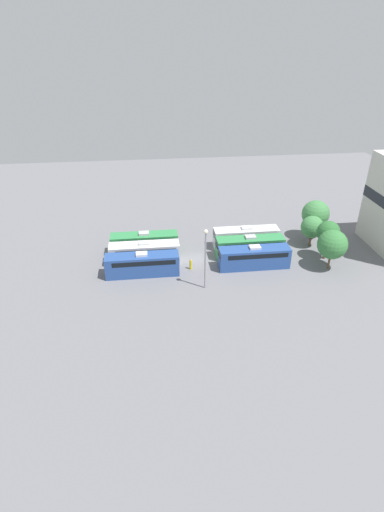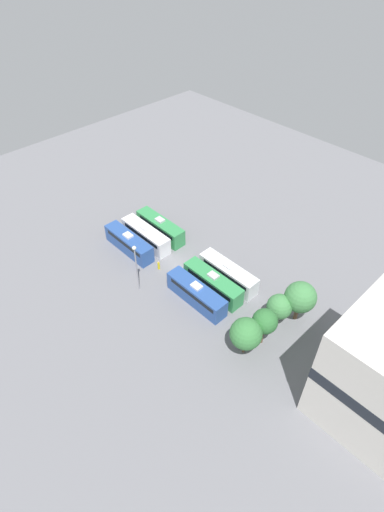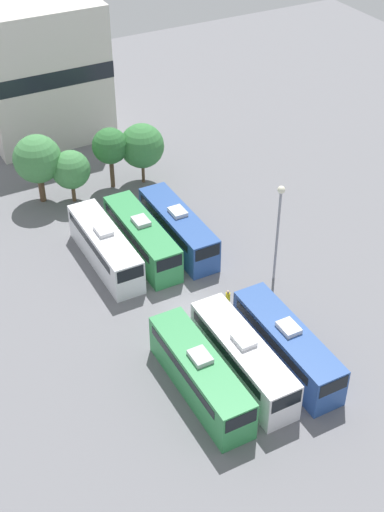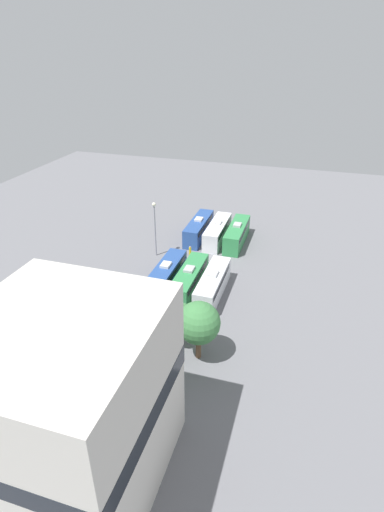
{
  "view_description": "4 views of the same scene",
  "coord_description": "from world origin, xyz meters",
  "px_view_note": "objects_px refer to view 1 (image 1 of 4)",
  "views": [
    {
      "loc": [
        52.87,
        -7.11,
        30.34
      ],
      "look_at": [
        1.47,
        -1.04,
        1.43
      ],
      "focal_mm": 28.0,
      "sensor_mm": 36.0,
      "label": 1
    },
    {
      "loc": [
        31.53,
        36.5,
        45.58
      ],
      "look_at": [
        -1.71,
        1.78,
        2.09
      ],
      "focal_mm": 28.0,
      "sensor_mm": 36.0,
      "label": 2
    },
    {
      "loc": [
        -19.29,
        -36.95,
        36.44
      ],
      "look_at": [
        1.39,
        1.86,
        3.33
      ],
      "focal_mm": 50.0,
      "sensor_mm": 36.0,
      "label": 3
    },
    {
      "loc": [
        -13.69,
        51.3,
        29.4
      ],
      "look_at": [
        1.63,
        1.33,
        1.53
      ],
      "focal_mm": 28.0,
      "sensor_mm": 36.0,
      "label": 4
    }
  ],
  "objects_px": {
    "tree_1": "(312,227)",
    "tree_3": "(332,244)",
    "bus_5": "(254,257)",
    "light_pole": "(205,250)",
    "bus_4": "(250,246)",
    "tree_0": "(316,214)",
    "bus_2": "(142,264)",
    "bus_0": "(145,242)",
    "bus_1": "(145,252)",
    "bus_3": "(246,237)",
    "worker_person": "(191,264)",
    "tree_2": "(328,232)"
  },
  "relations": [
    {
      "from": "bus_2",
      "to": "bus_3",
      "type": "xyz_separation_m",
      "value": [
        -6.73,
        16.69,
        0.0
      ]
    },
    {
      "from": "tree_1",
      "to": "tree_3",
      "type": "relative_size",
      "value": 0.85
    },
    {
      "from": "bus_2",
      "to": "bus_3",
      "type": "relative_size",
      "value": 1.0
    },
    {
      "from": "light_pole",
      "to": "tree_1",
      "type": "xyz_separation_m",
      "value": [
        -10.19,
        18.78,
        -2.49
      ]
    },
    {
      "from": "light_pole",
      "to": "bus_4",
      "type": "bearing_deg",
      "value": 134.31
    },
    {
      "from": "bus_4",
      "to": "bus_3",
      "type": "bearing_deg",
      "value": 176.9
    },
    {
      "from": "bus_3",
      "to": "tree_1",
      "type": "height_order",
      "value": "tree_1"
    },
    {
      "from": "light_pole",
      "to": "tree_1",
      "type": "distance_m",
      "value": 21.51
    },
    {
      "from": "light_pole",
      "to": "bus_2",
      "type": "bearing_deg",
      "value": -118.48
    },
    {
      "from": "bus_0",
      "to": "bus_1",
      "type": "bearing_deg",
      "value": -0.52
    },
    {
      "from": "bus_4",
      "to": "tree_0",
      "type": "xyz_separation_m",
      "value": [
        -4.79,
        12.01,
        2.73
      ]
    },
    {
      "from": "worker_person",
      "to": "tree_3",
      "type": "relative_size",
      "value": 0.27
    },
    {
      "from": "bus_1",
      "to": "worker_person",
      "type": "relative_size",
      "value": 6.22
    },
    {
      "from": "bus_2",
      "to": "bus_5",
      "type": "distance_m",
      "value": 16.34
    },
    {
      "from": "bus_1",
      "to": "tree_2",
      "type": "height_order",
      "value": "tree_2"
    },
    {
      "from": "bus_5",
      "to": "light_pole",
      "type": "height_order",
      "value": "light_pole"
    },
    {
      "from": "bus_5",
      "to": "light_pole",
      "type": "bearing_deg",
      "value": -59.81
    },
    {
      "from": "light_pole",
      "to": "tree_0",
      "type": "bearing_deg",
      "value": 122.32
    },
    {
      "from": "bus_2",
      "to": "worker_person",
      "type": "relative_size",
      "value": 6.22
    },
    {
      "from": "bus_5",
      "to": "tree_2",
      "type": "bearing_deg",
      "value": 96.38
    },
    {
      "from": "tree_0",
      "to": "tree_3",
      "type": "bearing_deg",
      "value": -7.96
    },
    {
      "from": "bus_0",
      "to": "tree_3",
      "type": "distance_m",
      "value": 28.08
    },
    {
      "from": "bus_4",
      "to": "worker_person",
      "type": "xyz_separation_m",
      "value": [
        2.85,
        -9.53,
        -0.94
      ]
    },
    {
      "from": "bus_0",
      "to": "bus_2",
      "type": "relative_size",
      "value": 1.0
    },
    {
      "from": "bus_3",
      "to": "worker_person",
      "type": "height_order",
      "value": "bus_3"
    },
    {
      "from": "bus_2",
      "to": "bus_5",
      "type": "height_order",
      "value": "same"
    },
    {
      "from": "bus_0",
      "to": "worker_person",
      "type": "bearing_deg",
      "value": 47.45
    },
    {
      "from": "bus_3",
      "to": "worker_person",
      "type": "relative_size",
      "value": 6.22
    },
    {
      "from": "worker_person",
      "to": "tree_0",
      "type": "distance_m",
      "value": 23.15
    },
    {
      "from": "bus_1",
      "to": "worker_person",
      "type": "xyz_separation_m",
      "value": [
        2.73,
        6.61,
        -0.94
      ]
    },
    {
      "from": "light_pole",
      "to": "tree_0",
      "type": "xyz_separation_m",
      "value": [
        -12.78,
        20.2,
        -1.4
      ]
    },
    {
      "from": "bus_4",
      "to": "tree_0",
      "type": "relative_size",
      "value": 1.55
    },
    {
      "from": "bus_3",
      "to": "tree_1",
      "type": "distance_m",
      "value": 10.59
    },
    {
      "from": "tree_2",
      "to": "tree_3",
      "type": "relative_size",
      "value": 1.01
    },
    {
      "from": "bus_5",
      "to": "worker_person",
      "type": "height_order",
      "value": "bus_5"
    },
    {
      "from": "tree_3",
      "to": "light_pole",
      "type": "bearing_deg",
      "value": -81.13
    },
    {
      "from": "bus_4",
      "to": "tree_3",
      "type": "distance_m",
      "value": 11.99
    },
    {
      "from": "tree_0",
      "to": "light_pole",
      "type": "bearing_deg",
      "value": -57.68
    },
    {
      "from": "bus_5",
      "to": "tree_1",
      "type": "xyz_separation_m",
      "value": [
        -5.53,
        10.76,
        1.64
      ]
    },
    {
      "from": "bus_4",
      "to": "tree_1",
      "type": "height_order",
      "value": "tree_1"
    },
    {
      "from": "bus_1",
      "to": "tree_1",
      "type": "relative_size",
      "value": 2.02
    },
    {
      "from": "bus_0",
      "to": "tree_0",
      "type": "xyz_separation_m",
      "value": [
        -1.6,
        28.12,
        2.73
      ]
    },
    {
      "from": "bus_5",
      "to": "tree_2",
      "type": "height_order",
      "value": "tree_2"
    },
    {
      "from": "bus_1",
      "to": "tree_2",
      "type": "xyz_separation_m",
      "value": [
        1.94,
        27.39,
        2.7
      ]
    },
    {
      "from": "bus_4",
      "to": "tree_3",
      "type": "bearing_deg",
      "value": 64.58
    },
    {
      "from": "bus_1",
      "to": "bus_5",
      "type": "xyz_separation_m",
      "value": [
        3.22,
        15.96,
        0.0
      ]
    },
    {
      "from": "bus_1",
      "to": "bus_4",
      "type": "height_order",
      "value": "same"
    },
    {
      "from": "worker_person",
      "to": "bus_1",
      "type": "bearing_deg",
      "value": -112.45
    },
    {
      "from": "bus_0",
      "to": "tree_0",
      "type": "bearing_deg",
      "value": 93.25
    },
    {
      "from": "worker_person",
      "to": "tree_1",
      "type": "bearing_deg",
      "value": 104.07
    }
  ]
}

